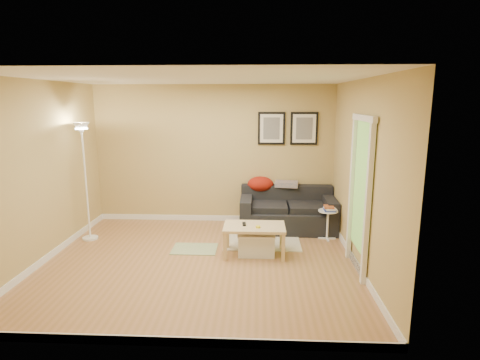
{
  "coord_description": "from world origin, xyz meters",
  "views": [
    {
      "loc": [
        0.84,
        -5.31,
        2.32
      ],
      "look_at": [
        0.55,
        0.85,
        1.05
      ],
      "focal_mm": 29.24,
      "sensor_mm": 36.0,
      "label": 1
    }
  ],
  "objects": [
    {
      "name": "red_throw",
      "position": [
        0.89,
        1.85,
        0.77
      ],
      "size": [
        0.48,
        0.36,
        0.28
      ],
      "primitive_type": null,
      "color": "maroon",
      "rests_on": "sofa"
    },
    {
      "name": "ceiling",
      "position": [
        0.0,
        0.0,
        2.6
      ],
      "size": [
        4.5,
        4.5,
        0.0
      ],
      "primitive_type": "plane",
      "rotation": [
        3.14,
        0.0,
        0.0
      ],
      "color": "white",
      "rests_on": "wall_back"
    },
    {
      "name": "green_runner",
      "position": [
        -0.15,
        0.48,
        0.01
      ],
      "size": [
        0.7,
        0.5,
        0.01
      ],
      "primitive_type": "cube",
      "color": "#668C4C",
      "rests_on": "ground"
    },
    {
      "name": "coffee_table",
      "position": [
        0.79,
        0.31,
        0.23
      ],
      "size": [
        1.02,
        0.75,
        0.46
      ],
      "primitive_type": null,
      "rotation": [
        0.0,
        0.0,
        0.21
      ],
      "color": "#D1B67F",
      "rests_on": "ground"
    },
    {
      "name": "side_table",
      "position": [
        2.02,
        1.05,
        0.25
      ],
      "size": [
        0.33,
        0.33,
        0.5
      ],
      "primitive_type": null,
      "color": "white",
      "rests_on": "ground"
    },
    {
      "name": "sofa",
      "position": [
        1.38,
        1.53,
        0.38
      ],
      "size": [
        1.7,
        0.9,
        0.75
      ],
      "primitive_type": null,
      "color": "black",
      "rests_on": "ground"
    },
    {
      "name": "wall_back",
      "position": [
        0.0,
        2.0,
        1.3
      ],
      "size": [
        4.5,
        0.0,
        4.5
      ],
      "primitive_type": "plane",
      "rotation": [
        1.57,
        0.0,
        0.0
      ],
      "color": "tan",
      "rests_on": "ground"
    },
    {
      "name": "wall_right",
      "position": [
        2.25,
        0.0,
        1.3
      ],
      "size": [
        0.0,
        4.0,
        4.0
      ],
      "primitive_type": "plane",
      "rotation": [
        1.57,
        0.0,
        -1.57
      ],
      "color": "tan",
      "rests_on": "ground"
    },
    {
      "name": "area_rug",
      "position": [
        0.92,
        0.85,
        0.01
      ],
      "size": [
        1.25,
        0.85,
        0.01
      ],
      "primitive_type": "cube",
      "color": "beige",
      "rests_on": "ground"
    },
    {
      "name": "framed_print_left",
      "position": [
        1.08,
        1.98,
        1.8
      ],
      "size": [
        0.5,
        0.04,
        0.6
      ],
      "primitive_type": null,
      "color": "black",
      "rests_on": "wall_back"
    },
    {
      "name": "framed_print_right",
      "position": [
        1.68,
        1.98,
        1.8
      ],
      "size": [
        0.5,
        0.04,
        0.6
      ],
      "primitive_type": null,
      "color": "black",
      "rests_on": "wall_back"
    },
    {
      "name": "wall_front",
      "position": [
        0.0,
        -2.0,
        1.3
      ],
      "size": [
        4.5,
        0.0,
        4.5
      ],
      "primitive_type": "plane",
      "rotation": [
        -1.57,
        0.0,
        0.0
      ],
      "color": "tan",
      "rests_on": "ground"
    },
    {
      "name": "baseboard_back",
      "position": [
        0.0,
        1.99,
        0.05
      ],
      "size": [
        4.5,
        0.02,
        0.1
      ],
      "primitive_type": "cube",
      "color": "white",
      "rests_on": "ground"
    },
    {
      "name": "baseboard_right",
      "position": [
        2.24,
        0.0,
        0.05
      ],
      "size": [
        0.02,
        4.0,
        0.1
      ],
      "primitive_type": "cube",
      "color": "white",
      "rests_on": "ground"
    },
    {
      "name": "wall_left",
      "position": [
        -2.25,
        0.0,
        1.3
      ],
      "size": [
        0.0,
        4.0,
        4.0
      ],
      "primitive_type": "plane",
      "rotation": [
        1.57,
        0.0,
        1.57
      ],
      "color": "tan",
      "rests_on": "ground"
    },
    {
      "name": "plaid_throw",
      "position": [
        1.37,
        1.83,
        0.78
      ],
      "size": [
        0.45,
        0.32,
        0.1
      ],
      "primitive_type": null,
      "rotation": [
        0.0,
        0.0,
        -0.14
      ],
      "color": "tan",
      "rests_on": "sofa"
    },
    {
      "name": "floor",
      "position": [
        0.0,
        0.0,
        0.0
      ],
      "size": [
        4.5,
        4.5,
        0.0
      ],
      "primitive_type": "plane",
      "color": "#A37046",
      "rests_on": "ground"
    },
    {
      "name": "floor_lamp",
      "position": [
        -2.0,
        0.86,
        0.93
      ],
      "size": [
        0.26,
        0.26,
        1.97
      ],
      "primitive_type": null,
      "color": "white",
      "rests_on": "ground"
    },
    {
      "name": "tape_roll",
      "position": [
        0.85,
        0.21,
        0.48
      ],
      "size": [
        0.07,
        0.07,
        0.03
      ],
      "primitive_type": "cylinder",
      "color": "yellow",
      "rests_on": "coffee_table"
    },
    {
      "name": "remote_control",
      "position": [
        0.64,
        0.35,
        0.47
      ],
      "size": [
        0.06,
        0.16,
        0.02
      ],
      "primitive_type": "cube",
      "rotation": [
        0.0,
        0.0,
        0.08
      ],
      "color": "black",
      "rests_on": "coffee_table"
    },
    {
      "name": "doorway",
      "position": [
        2.2,
        -0.15,
        1.02
      ],
      "size": [
        0.12,
        1.01,
        2.13
      ],
      "primitive_type": null,
      "color": "white",
      "rests_on": "ground"
    },
    {
      "name": "book_stack",
      "position": [
        2.04,
        1.05,
        0.54
      ],
      "size": [
        0.19,
        0.25,
        0.08
      ],
      "primitive_type": null,
      "rotation": [
        0.0,
        0.0,
        -0.04
      ],
      "color": "navy",
      "rests_on": "side_table"
    },
    {
      "name": "baseboard_front",
      "position": [
        0.0,
        -1.99,
        0.05
      ],
      "size": [
        4.5,
        0.02,
        0.1
      ],
      "primitive_type": "cube",
      "color": "white",
      "rests_on": "ground"
    },
    {
      "name": "storage_bin",
      "position": [
        0.83,
        0.34,
        0.17
      ],
      "size": [
        0.56,
        0.41,
        0.35
      ],
      "primitive_type": null,
      "color": "white",
      "rests_on": "ground"
    },
    {
      "name": "baseboard_left",
      "position": [
        -2.24,
        0.0,
        0.05
      ],
      "size": [
        0.02,
        4.0,
        0.1
      ],
      "primitive_type": "cube",
      "color": "white",
      "rests_on": "ground"
    }
  ]
}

